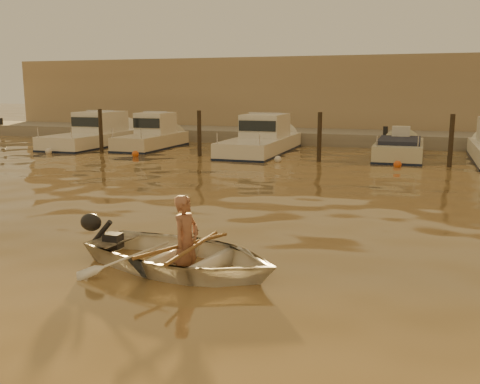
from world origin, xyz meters
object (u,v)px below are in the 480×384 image
(person, at_px, (186,242))
(moored_boat_1, at_px, (151,136))
(dinghy, at_px, (181,255))
(moored_boat_0, at_px, (94,134))
(moored_boat_3, at_px, (399,153))
(waterfront_building, at_px, (362,97))
(moored_boat_2, at_px, (261,139))

(person, height_order, moored_boat_1, moored_boat_1)
(dinghy, height_order, moored_boat_0, moored_boat_0)
(moored_boat_0, bearing_deg, moored_boat_1, 0.00)
(moored_boat_3, relative_size, waterfront_building, 0.12)
(person, distance_m, moored_boat_3, 16.42)
(moored_boat_3, height_order, waterfront_building, waterfront_building)
(moored_boat_0, bearing_deg, moored_boat_2, 0.00)
(moored_boat_1, xyz_separation_m, moored_boat_3, (11.90, 0.00, -0.40))
(moored_boat_3, bearing_deg, dinghy, -99.62)
(person, bearing_deg, dinghy, 90.00)
(moored_boat_2, xyz_separation_m, waterfront_building, (3.33, 11.00, 1.77))
(moored_boat_1, bearing_deg, moored_boat_0, 180.00)
(dinghy, xyz_separation_m, moored_boat_2, (-3.45, 16.18, 0.39))
(dinghy, height_order, person, person)
(waterfront_building, bearing_deg, moored_boat_1, -129.42)
(dinghy, bearing_deg, moored_boat_2, 22.63)
(person, height_order, moored_boat_0, moored_boat_0)
(dinghy, relative_size, moored_boat_3, 0.62)
(moored_boat_1, bearing_deg, moored_boat_3, 0.00)
(dinghy, bearing_deg, moored_boat_3, 0.99)
(dinghy, distance_m, waterfront_building, 27.27)
(person, xyz_separation_m, moored_boat_3, (2.65, 16.20, -0.25))
(waterfront_building, bearing_deg, person, -89.55)
(moored_boat_0, bearing_deg, dinghy, -52.37)
(person, xyz_separation_m, moored_boat_0, (-12.57, 16.20, 0.15))
(moored_boat_2, distance_m, waterfront_building, 11.63)
(waterfront_building, bearing_deg, dinghy, -89.76)
(dinghy, distance_m, moored_boat_1, 18.60)
(moored_boat_0, xyz_separation_m, moored_boat_3, (15.22, 0.00, -0.40))
(moored_boat_0, distance_m, waterfront_building, 16.64)
(dinghy, xyz_separation_m, moored_boat_3, (2.74, 16.18, -0.01))
(moored_boat_1, bearing_deg, waterfront_building, 50.58)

